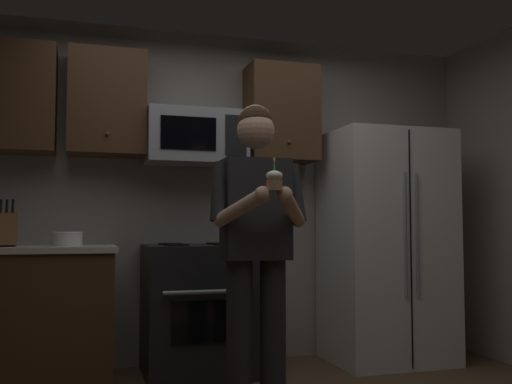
% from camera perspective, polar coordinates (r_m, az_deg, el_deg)
% --- Properties ---
extents(wall_back, '(4.40, 0.10, 2.60)m').
position_cam_1_polar(wall_back, '(4.68, -4.75, -0.37)').
color(wall_back, gray).
rests_on(wall_back, ground).
extents(oven_range, '(0.76, 0.70, 0.93)m').
position_cam_1_polar(oven_range, '(4.30, -5.70, -11.27)').
color(oven_range, black).
rests_on(oven_range, ground).
extents(microwave, '(0.74, 0.41, 0.40)m').
position_cam_1_polar(microwave, '(4.43, -5.90, 5.28)').
color(microwave, '#9EA0A5').
extents(refrigerator, '(0.90, 0.75, 1.80)m').
position_cam_1_polar(refrigerator, '(4.75, 12.56, -5.17)').
color(refrigerator, white).
rests_on(refrigerator, ground).
extents(cabinet_row_upper, '(2.78, 0.36, 0.76)m').
position_cam_1_polar(cabinet_row_upper, '(4.46, -13.37, 8.32)').
color(cabinet_row_upper, '#4C301C').
extents(counter_left, '(1.44, 0.66, 0.92)m').
position_cam_1_polar(counter_left, '(4.27, -23.48, -11.05)').
color(counter_left, '#4C301C').
rests_on(counter_left, ground).
extents(knife_block, '(0.16, 0.15, 0.32)m').
position_cam_1_polar(knife_block, '(4.18, -23.40, -3.35)').
color(knife_block, brown).
rests_on(knife_block, counter_left).
extents(bowl_large_white, '(0.21, 0.21, 0.10)m').
position_cam_1_polar(bowl_large_white, '(4.20, -17.94, -4.33)').
color(bowl_large_white, white).
rests_on(bowl_large_white, counter_left).
extents(person, '(0.60, 0.48, 1.76)m').
position_cam_1_polar(person, '(3.36, 0.08, -4.33)').
color(person, '#262628').
rests_on(person, ground).
extents(cupcake, '(0.09, 0.09, 0.17)m').
position_cam_1_polar(cupcake, '(3.06, 1.86, 1.16)').
color(cupcake, '#A87F56').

